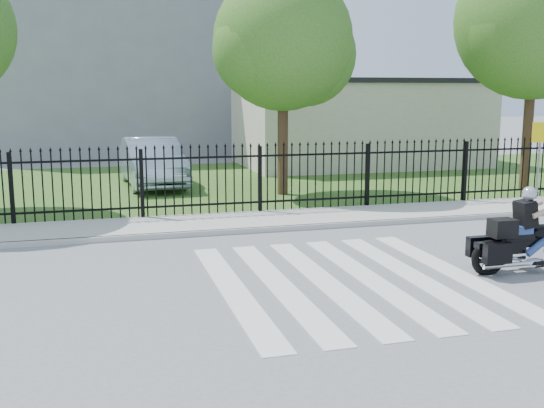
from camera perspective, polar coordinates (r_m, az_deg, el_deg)
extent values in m
plane|color=slate|center=(11.04, 6.77, -6.79)|extent=(120.00, 120.00, 0.00)
cube|color=#ADAAA3|center=(15.62, -0.17, -1.47)|extent=(40.00, 2.00, 0.12)
cube|color=#ADAAA3|center=(14.68, 0.87, -2.22)|extent=(40.00, 0.12, 0.12)
cube|color=#28531C|center=(22.36, -4.92, 1.88)|extent=(40.00, 12.00, 0.02)
cube|color=black|center=(16.51, -1.08, 0.19)|extent=(26.00, 0.04, 0.05)
cube|color=black|center=(16.35, -1.10, 4.33)|extent=(26.00, 0.04, 0.05)
cylinder|color=#382316|center=(19.59, 0.97, 6.85)|extent=(0.32, 0.32, 4.16)
sphere|color=#32651C|center=(19.62, 1.00, 14.45)|extent=(4.20, 4.20, 4.20)
cylinder|color=#382316|center=(22.35, 22.01, 7.35)|extent=(0.32, 0.32, 4.80)
sphere|color=#32651C|center=(22.44, 22.53, 15.01)|extent=(5.00, 5.00, 5.00)
cube|color=beige|center=(28.06, 7.76, 7.07)|extent=(10.00, 6.00, 3.50)
cube|color=black|center=(28.03, 7.85, 10.85)|extent=(10.20, 6.20, 0.20)
cube|color=gray|center=(35.88, -14.24, 14.30)|extent=(15.00, 10.00, 12.00)
torus|color=black|center=(11.85, 18.80, -4.61)|extent=(0.65, 0.14, 0.65)
cube|color=black|center=(12.21, 21.66, -3.41)|extent=(1.16, 0.23, 0.27)
ellipsoid|color=black|center=(12.38, 23.05, -2.35)|extent=(0.56, 0.36, 0.30)
cube|color=black|center=(12.07, 21.03, -2.69)|extent=(0.58, 0.29, 0.09)
cube|color=silver|center=(12.33, 22.12, -4.04)|extent=(0.36, 0.27, 0.27)
cube|color=black|center=(11.88, 19.95, -2.03)|extent=(0.43, 0.34, 0.32)
cube|color=navy|center=(12.11, 21.47, -2.16)|extent=(0.31, 0.27, 0.16)
sphere|color=#B1B3B9|center=(12.06, 22.08, 0.87)|extent=(0.26, 0.26, 0.26)
imported|color=#8D9DB2|center=(21.79, -10.66, 3.72)|extent=(2.02, 5.04, 1.63)
cylinder|color=gray|center=(19.82, 22.78, 3.46)|extent=(0.06, 0.06, 2.10)
cube|color=yellow|center=(19.73, 22.99, 5.94)|extent=(0.46, 0.22, 0.57)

